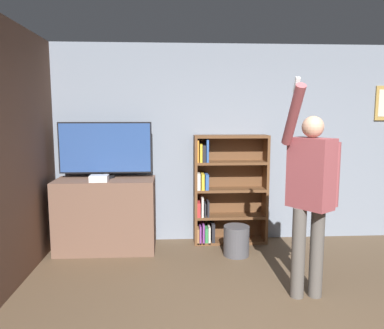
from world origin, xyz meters
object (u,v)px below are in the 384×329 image
object	(u,v)px
television	(105,149)
waste_bin	(236,241)
game_console	(99,178)
person	(310,190)
bookshelf	(224,192)

from	to	relation	value
television	waste_bin	xyz separation A→B (m)	(1.66, -0.40, -1.13)
game_console	waste_bin	distance (m)	1.88
person	waste_bin	xyz separation A→B (m)	(-0.49, 1.11, -0.87)
bookshelf	person	size ratio (longest dim) A/B	0.71
person	waste_bin	bearing A→B (deg)	169.01
waste_bin	television	bearing A→B (deg)	166.42
game_console	person	world-z (taller)	person
game_console	waste_bin	world-z (taller)	game_console
bookshelf	person	world-z (taller)	person
television	bookshelf	distance (m)	1.68
game_console	waste_bin	size ratio (longest dim) A/B	0.59
game_console	waste_bin	xyz separation A→B (m)	(1.70, -0.13, -0.79)
waste_bin	game_console	bearing A→B (deg)	175.70
game_console	bookshelf	world-z (taller)	bookshelf
television	game_console	world-z (taller)	television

